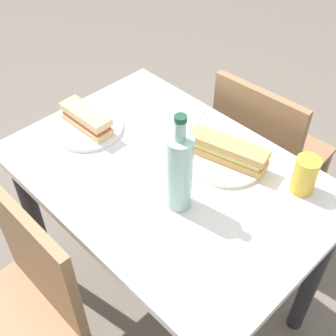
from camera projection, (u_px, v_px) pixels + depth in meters
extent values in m
plane|color=#6B6056|center=(168.00, 297.00, 1.91)|extent=(8.00, 8.00, 0.00)
cube|color=silver|center=(168.00, 176.00, 1.40)|extent=(1.01, 0.70, 0.03)
cylinder|color=#262628|center=(36.00, 223.00, 1.74)|extent=(0.06, 0.06, 0.73)
cylinder|color=#262628|center=(145.00, 154.00, 2.03)|extent=(0.06, 0.06, 0.73)
cylinder|color=#262628|center=(314.00, 274.00, 1.58)|extent=(0.06, 0.06, 0.73)
cube|color=#936B47|center=(272.00, 152.00, 1.92)|extent=(0.42, 0.42, 0.02)
cube|color=#936B47|center=(254.00, 135.00, 1.67)|extent=(0.38, 0.05, 0.40)
cylinder|color=#936B47|center=(318.00, 186.00, 2.09)|extent=(0.04, 0.04, 0.44)
cylinder|color=#936B47|center=(254.00, 152.00, 2.26)|extent=(0.04, 0.04, 0.44)
cylinder|color=#936B47|center=(276.00, 232.00, 1.90)|extent=(0.04, 0.04, 0.44)
cylinder|color=#936B47|center=(210.00, 190.00, 2.07)|extent=(0.04, 0.04, 0.44)
cube|color=#936B47|center=(38.00, 260.00, 1.27)|extent=(0.38, 0.03, 0.40)
cylinder|color=#936B47|center=(34.00, 299.00, 1.67)|extent=(0.04, 0.04, 0.44)
cylinder|color=silver|center=(227.00, 161.00, 1.41)|extent=(0.24, 0.24, 0.01)
cube|color=tan|center=(228.00, 156.00, 1.40)|extent=(0.26, 0.13, 0.02)
cube|color=#DBC66B|center=(228.00, 151.00, 1.38)|extent=(0.24, 0.12, 0.02)
cube|color=tan|center=(229.00, 146.00, 1.37)|extent=(0.26, 0.13, 0.02)
cube|color=silver|center=(247.00, 151.00, 1.43)|extent=(0.09, 0.06, 0.00)
cube|color=#59331E|center=(220.00, 145.00, 1.45)|extent=(0.08, 0.05, 0.01)
cylinder|color=white|center=(88.00, 129.00, 1.53)|extent=(0.24, 0.24, 0.01)
cube|color=#DBB77A|center=(87.00, 124.00, 1.51)|extent=(0.20, 0.08, 0.02)
cube|color=#B74C3D|center=(86.00, 119.00, 1.50)|extent=(0.18, 0.07, 0.02)
cube|color=#DBB77A|center=(86.00, 114.00, 1.48)|extent=(0.20, 0.08, 0.02)
cube|color=silver|center=(108.00, 124.00, 1.53)|extent=(0.10, 0.02, 0.00)
cube|color=#59331E|center=(90.00, 113.00, 1.57)|extent=(0.08, 0.02, 0.01)
cylinder|color=#99C6B7|center=(179.00, 174.00, 1.21)|extent=(0.08, 0.08, 0.24)
cylinder|color=#99C6B7|center=(180.00, 131.00, 1.10)|extent=(0.03, 0.03, 0.06)
cylinder|color=#19472D|center=(181.00, 119.00, 1.08)|extent=(0.03, 0.03, 0.02)
cylinder|color=gold|center=(305.00, 175.00, 1.29)|extent=(0.07, 0.07, 0.12)
cube|color=white|center=(181.00, 114.00, 1.60)|extent=(0.18, 0.18, 0.00)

